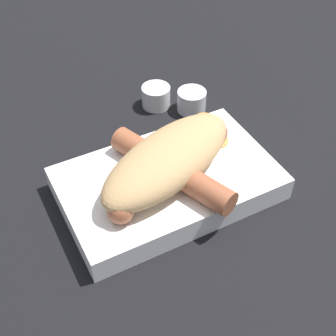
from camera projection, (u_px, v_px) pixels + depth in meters
ground_plane at (168, 192)px, 0.58m from camera, size 3.00×3.00×0.00m
food_tray at (168, 183)px, 0.56m from camera, size 0.25×0.16×0.03m
bread_roll at (172, 160)px, 0.54m from camera, size 0.21×0.15×0.05m
sausage at (172, 168)px, 0.54m from camera, size 0.19×0.17×0.03m
pickled_veggies at (202, 129)px, 0.61m from camera, size 0.07×0.08×0.00m
condiment_cup_near at (192, 102)px, 0.68m from camera, size 0.04×0.04×0.03m
condiment_cup_far at (156, 97)px, 0.69m from camera, size 0.04×0.04×0.03m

